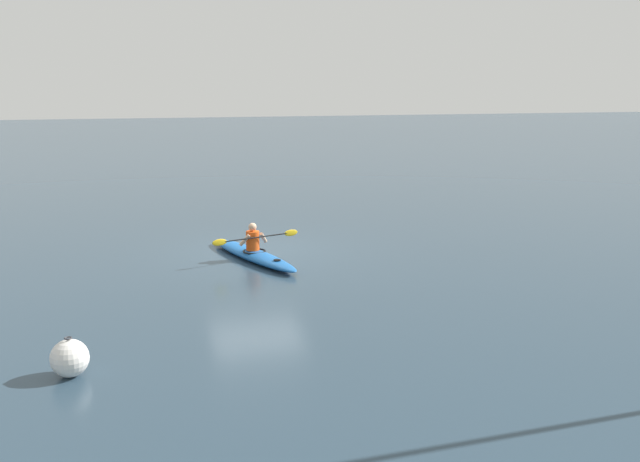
{
  "coord_description": "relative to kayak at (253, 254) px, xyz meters",
  "views": [
    {
      "loc": [
        3.57,
        18.2,
        4.42
      ],
      "look_at": [
        -0.42,
        4.68,
        1.49
      ],
      "focal_mm": 39.57,
      "sensor_mm": 36.0,
      "label": 1
    }
  ],
  "objects": [
    {
      "name": "ground_plane",
      "position": [
        -0.24,
        -0.77,
        -0.13
      ],
      "size": [
        160.0,
        160.0,
        0.0
      ],
      "primitive_type": "plane",
      "color": "#283D4C"
    },
    {
      "name": "kayak",
      "position": [
        0.0,
        0.0,
        0.0
      ],
      "size": [
        1.88,
        4.21,
        0.25
      ],
      "color": "#1959A5",
      "rests_on": "ground"
    },
    {
      "name": "kayaker",
      "position": [
        -0.01,
        0.04,
        0.43
      ],
      "size": [
        2.36,
        0.77,
        0.71
      ],
      "color": "#E04C14",
      "rests_on": "kayak"
    },
    {
      "name": "mooring_buoy_red_near",
      "position": [
        4.14,
        6.55,
        0.17
      ],
      "size": [
        0.59,
        0.59,
        0.63
      ],
      "color": "silver",
      "rests_on": "ground"
    }
  ]
}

